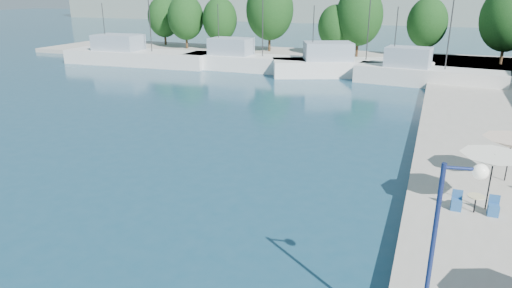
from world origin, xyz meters
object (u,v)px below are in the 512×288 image
at_px(trawler_01, 136,56).
at_px(trawler_04, 425,75).
at_px(trawler_03, 346,66).
at_px(umbrella_cream, 511,143).
at_px(street_lamp, 450,223).
at_px(trawler_02, 247,61).
at_px(umbrella_white, 494,161).

distance_m(trawler_01, trawler_04, 36.39).
relative_size(trawler_01, trawler_03, 1.11).
xyz_separation_m(trawler_03, umbrella_cream, (13.34, -29.43, 1.45)).
distance_m(trawler_03, umbrella_cream, 32.34).
bearing_deg(umbrella_cream, street_lamp, -103.44).
distance_m(trawler_02, trawler_03, 12.20).
relative_size(trawler_04, umbrella_white, 5.66).
xyz_separation_m(trawler_02, trawler_03, (12.19, 0.68, -0.00)).
bearing_deg(trawler_04, trawler_01, -175.10).
bearing_deg(trawler_04, umbrella_white, -76.88).
xyz_separation_m(trawler_02, umbrella_white, (24.40, -32.46, 1.73)).
bearing_deg(street_lamp, trawler_02, 108.95).
distance_m(umbrella_cream, street_lamp, 13.11).
bearing_deg(umbrella_white, trawler_03, 110.23).
bearing_deg(trawler_03, umbrella_cream, -88.21).
relative_size(trawler_03, trawler_04, 1.20).
relative_size(trawler_01, umbrella_cream, 7.71).
relative_size(trawler_02, umbrella_cream, 6.37).
bearing_deg(trawler_02, street_lamp, -61.47).
height_order(umbrella_white, street_lamp, street_lamp).
xyz_separation_m(trawler_03, street_lamp, (10.31, -42.08, 3.02)).
bearing_deg(umbrella_white, trawler_02, 126.93).
height_order(trawler_03, street_lamp, trawler_03).
bearing_deg(street_lamp, umbrella_white, 68.41).
xyz_separation_m(trawler_03, umbrella_white, (12.21, -33.14, 1.73)).
relative_size(trawler_01, trawler_04, 1.33).
height_order(trawler_02, trawler_04, same).
distance_m(trawler_01, street_lamp, 55.50).
distance_m(trawler_01, trawler_02, 15.58).
distance_m(trawler_03, trawler_04, 9.08).
bearing_deg(trawler_03, street_lamp, -98.82).
height_order(umbrella_cream, street_lamp, street_lamp).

